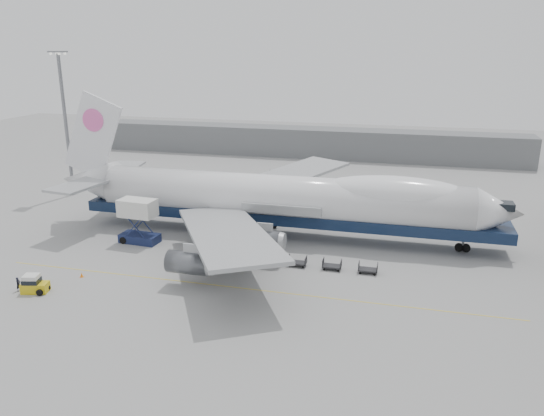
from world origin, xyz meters
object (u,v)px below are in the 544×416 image
(airliner, at_px, (284,198))
(baggage_tug, at_px, (34,284))
(catering_truck, at_px, (138,219))
(ground_worker, at_px, (18,284))

(airliner, xyz_separation_m, baggage_tug, (-22.77, -24.65, -4.71))
(catering_truck, relative_size, ground_worker, 3.82)
(airliner, height_order, ground_worker, airliner)
(airliner, distance_m, ground_worker, 35.31)
(catering_truck, distance_m, baggage_tug, 17.78)
(catering_truck, height_order, ground_worker, catering_truck)
(baggage_tug, relative_size, ground_worker, 1.90)
(baggage_tug, distance_m, ground_worker, 1.89)
(baggage_tug, bearing_deg, ground_worker, 171.19)
(catering_truck, height_order, baggage_tug, catering_truck)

